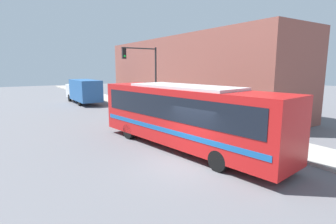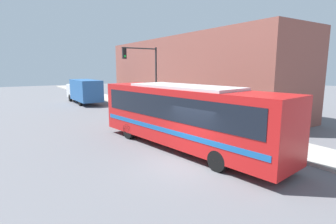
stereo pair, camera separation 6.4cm
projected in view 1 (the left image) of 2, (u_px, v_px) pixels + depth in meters
name	position (u px, v px, depth m)	size (l,w,h in m)	color
ground_plane	(187.00, 165.00, 11.57)	(120.00, 120.00, 0.00)	slate
sidewalk	(125.00, 103.00, 31.25)	(2.84, 70.00, 0.16)	#A8A399
building_facade	(188.00, 74.00, 27.71)	(6.00, 25.04, 7.20)	brown
city_bus	(183.00, 113.00, 13.61)	(4.02, 11.75, 3.36)	red
delivery_truck	(83.00, 90.00, 31.37)	(2.31, 8.11, 2.84)	#265999
fire_hydrant	(193.00, 119.00, 19.18)	(0.24, 0.32, 0.80)	red
traffic_light_pole	(145.00, 69.00, 22.65)	(3.28, 0.35, 5.85)	#2D2D2D
parking_meter	(177.00, 109.00, 20.82)	(0.14, 0.14, 1.22)	#2D2D2D
pedestrian_near_corner	(190.00, 107.00, 21.35)	(0.34, 0.34, 1.85)	#47382D
pedestrian_mid_block	(146.00, 100.00, 27.02)	(0.34, 0.34, 1.59)	#47382D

